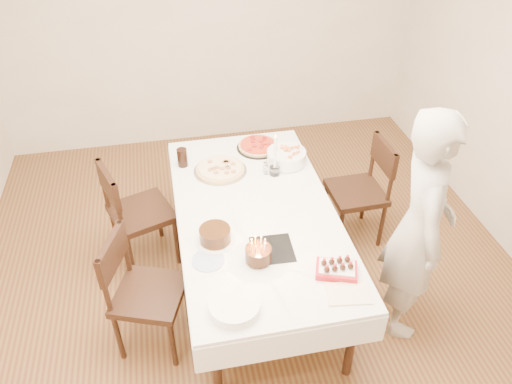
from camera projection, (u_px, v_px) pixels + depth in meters
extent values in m
plane|color=#542F1C|center=(255.00, 292.00, 4.00)|extent=(5.00, 5.00, 0.00)
cube|color=beige|center=(207.00, 22.00, 5.13)|extent=(4.50, 0.04, 2.70)
cube|color=white|center=(256.00, 248.00, 3.86)|extent=(1.15, 2.14, 0.75)
imported|color=beige|center=(419.00, 228.00, 3.29)|extent=(0.59, 0.74, 1.76)
cylinder|color=beige|center=(220.00, 169.00, 4.02)|extent=(0.54, 0.54, 0.04)
cylinder|color=red|center=(258.00, 146.00, 4.30)|extent=(0.38, 0.38, 0.04)
cube|color=#B21E1E|center=(287.00, 157.00, 4.20)|extent=(0.25, 0.25, 0.01)
cylinder|color=white|center=(286.00, 157.00, 4.10)|extent=(0.42, 0.42, 0.10)
cylinder|color=white|center=(275.00, 155.00, 3.89)|extent=(0.10, 0.10, 0.37)
cylinder|color=black|center=(182.00, 158.00, 4.06)|extent=(0.09, 0.09, 0.15)
cylinder|color=#361D0D|center=(215.00, 235.00, 3.35)|extent=(0.35, 0.35, 0.11)
cube|color=black|center=(272.00, 250.00, 3.32)|extent=(0.29, 0.29, 0.01)
cylinder|color=#3C2110|center=(258.00, 250.00, 3.18)|extent=(0.18, 0.18, 0.16)
cube|color=beige|center=(348.00, 294.00, 3.01)|extent=(0.29, 0.22, 0.02)
cylinder|color=white|center=(235.00, 306.00, 2.90)|extent=(0.37, 0.37, 0.06)
cylinder|color=white|center=(208.00, 260.00, 3.23)|extent=(0.25, 0.25, 0.01)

